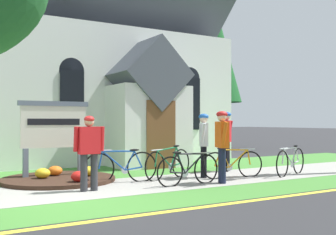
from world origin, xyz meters
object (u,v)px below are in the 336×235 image
Objects in this scene: cyclist_in_orange_jersey at (89,148)px; cyclist_in_blue_jersey at (227,136)px; church_sign at (54,128)px; roadside_conifer at (213,49)px; bicycle_silver at (169,164)px; bicycle_yellow at (188,169)px; bicycle_red at (232,164)px; bicycle_orange at (121,167)px; bicycle_black at (291,161)px; cyclist_in_white_jersey at (204,140)px; cyclist_in_green_jersey at (222,141)px.

cyclist_in_blue_jersey is at bearing 14.69° from cyclist_in_orange_jersey.
church_sign is at bearing 94.22° from cyclist_in_orange_jersey.
roadside_conifer is (10.90, 10.30, 4.61)m from cyclist_in_orange_jersey.
church_sign is 1.16× the size of bicycle_silver.
cyclist_in_blue_jersey is at bearing 33.53° from bicycle_yellow.
cyclist_in_blue_jersey is 4.75m from cyclist_in_orange_jersey.
bicycle_yellow is (-1.63, -0.41, 0.00)m from bicycle_red.
cyclist_in_orange_jersey is (-1.05, -0.74, 0.52)m from bicycle_orange.
bicycle_orange is 1.04× the size of bicycle_silver.
bicycle_silver is 13.78m from roadside_conifer.
bicycle_black is 0.96× the size of bicycle_orange.
bicycle_red is 1.06× the size of cyclist_in_orange_jersey.
bicycle_silver is at bearing 160.20° from cyclist_in_white_jersey.
cyclist_in_white_jersey is (-0.62, 0.41, 0.60)m from bicycle_red.
bicycle_red is 3.90m from cyclist_in_orange_jersey.
bicycle_yellow is at bearing -129.10° from roadside_conifer.
bicycle_yellow is 1.02× the size of cyclist_in_green_jersey.
bicycle_red is at bearing -124.47° from roadside_conifer.
church_sign is 1.16× the size of bicycle_black.
cyclist_in_green_jersey is at bearing -13.40° from bicycle_yellow.
bicycle_orange is 1.33m from bicycle_silver.
bicycle_orange is (-2.81, 0.69, 0.02)m from bicycle_red.
cyclist_in_white_jersey is at bearing -127.86° from roadside_conifer.
cyclist_in_orange_jersey reaches higher than bicycle_orange.
cyclist_in_white_jersey is at bearing 7.96° from cyclist_in_orange_jersey.
church_sign is at bearing 168.86° from cyclist_in_blue_jersey.
bicycle_silver is at bearing -28.45° from church_sign.
cyclist_in_orange_jersey is at bearing -85.78° from church_sign.
bicycle_yellow is 0.98× the size of bicycle_orange.
cyclist_in_white_jersey is 3.28m from cyclist_in_orange_jersey.
bicycle_yellow is at bearing -42.78° from bicycle_orange.
cyclist_in_orange_jersey is at bearing -145.07° from bicycle_orange.
church_sign is at bearing 140.00° from cyclist_in_green_jersey.
roadside_conifer reaches higher than bicycle_yellow.
bicycle_yellow is 1.04× the size of cyclist_in_white_jersey.
cyclist_in_green_jersey is at bearing -62.92° from bicycle_silver.
bicycle_black is at bearing -13.32° from bicycle_orange.
cyclist_in_white_jersey is at bearing -150.91° from cyclist_in_blue_jersey.
cyclist_in_white_jersey reaches higher than cyclist_in_orange_jersey.
bicycle_yellow is 0.20× the size of roadside_conifer.
cyclist_in_orange_jersey is at bearing -172.04° from cyclist_in_white_jersey.
cyclist_in_green_jersey is at bearing -40.00° from church_sign.
bicycle_red is at bearing 14.03° from bicycle_yellow.
bicycle_silver is at bearing 1.33° from bicycle_orange.
cyclist_in_green_jersey reaches higher than cyclist_in_orange_jersey.
cyclist_in_white_jersey reaches higher than bicycle_red.
cyclist_in_green_jersey is at bearing -131.26° from cyclist_in_blue_jersey.
cyclist_in_orange_jersey is (-3.25, -0.45, -0.06)m from cyclist_in_white_jersey.
bicycle_silver is 2.55m from cyclist_in_orange_jersey.
cyclist_in_white_jersey reaches higher than bicycle_orange.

